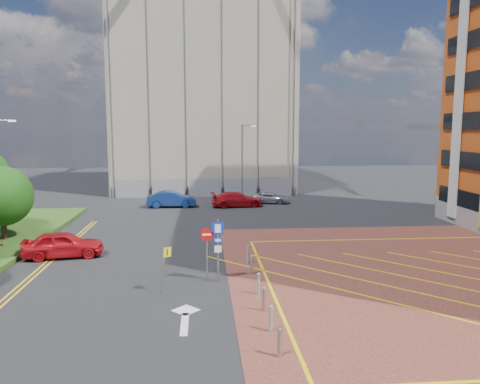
{
  "coord_description": "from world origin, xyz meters",
  "views": [
    {
      "loc": [
        -0.22,
        -21.71,
        7.73
      ],
      "look_at": [
        1.9,
        4.66,
        4.04
      ],
      "focal_mm": 35.0,
      "sensor_mm": 36.0,
      "label": 1
    }
  ],
  "objects": [
    {
      "name": "lamp_back",
      "position": [
        4.08,
        28.0,
        4.36
      ],
      "size": [
        1.53,
        0.16,
        8.0
      ],
      "color": "#9EA0A8",
      "rests_on": "ground"
    },
    {
      "name": "tree_c",
      "position": [
        -13.5,
        10.0,
        3.19
      ],
      "size": [
        4.0,
        4.0,
        4.9
      ],
      "color": "#3D2B1C",
      "rests_on": "grass_bed"
    },
    {
      "name": "car_silver_back",
      "position": [
        6.63,
        25.17,
        0.55
      ],
      "size": [
        4.27,
        2.74,
        1.1
      ],
      "primitive_type": "imported",
      "rotation": [
        0.0,
        0.0,
        1.32
      ],
      "color": "#9F9EA5",
      "rests_on": "ground"
    },
    {
      "name": "warning_sign",
      "position": [
        -2.03,
        -0.51,
        1.43
      ],
      "size": [
        0.55,
        0.37,
        2.24
      ],
      "color": "#9EA0A8",
      "rests_on": "ground"
    },
    {
      "name": "car_red_back",
      "position": [
        3.09,
        23.29,
        0.72
      ],
      "size": [
        5.19,
        2.59,
        1.45
      ],
      "primitive_type": "imported",
      "rotation": [
        0.0,
        0.0,
        1.69
      ],
      "color": "#B30F17",
      "rests_on": "ground"
    },
    {
      "name": "car_red_left",
      "position": [
        -8.58,
        6.23,
        0.79
      ],
      "size": [
        4.88,
        2.59,
        1.58
      ],
      "primitive_type": "imported",
      "rotation": [
        0.0,
        0.0,
        1.73
      ],
      "color": "red",
      "rests_on": "ground"
    },
    {
      "name": "ground",
      "position": [
        0.0,
        0.0,
        0.0
      ],
      "size": [
        140.0,
        140.0,
        0.0
      ],
      "primitive_type": "plane",
      "color": "black",
      "rests_on": "ground"
    },
    {
      "name": "construction_building",
      "position": [
        0.0,
        40.0,
        11.0
      ],
      "size": [
        21.2,
        19.2,
        22.0
      ],
      "primitive_type": "cube",
      "color": "#A79C88",
      "rests_on": "ground"
    },
    {
      "name": "bollard_row",
      "position": [
        2.3,
        -1.67,
        0.47
      ],
      "size": [
        0.14,
        11.14,
        0.9
      ],
      "color": "#9EA0A8",
      "rests_on": "forecourt"
    },
    {
      "name": "construction_fence",
      "position": [
        1.0,
        30.0,
        1.0
      ],
      "size": [
        21.6,
        0.06,
        2.0
      ],
      "primitive_type": "cube",
      "color": "gray",
      "rests_on": "ground"
    },
    {
      "name": "sign_cluster",
      "position": [
        0.3,
        0.98,
        1.95
      ],
      "size": [
        1.17,
        0.12,
        3.2
      ],
      "color": "#9EA0A8",
      "rests_on": "ground"
    },
    {
      "name": "car_blue_back",
      "position": [
        -3.26,
        23.55,
        0.78
      ],
      "size": [
        4.76,
        1.74,
        1.56
      ],
      "primitive_type": "imported",
      "rotation": [
        0.0,
        0.0,
        1.59
      ],
      "color": "navy",
      "rests_on": "ground"
    }
  ]
}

